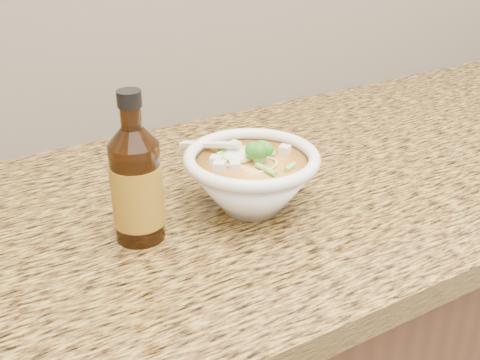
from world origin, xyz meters
TOP-DOWN VIEW (x-y plane):
  - counter_slab at (0.00, 1.68)m, footprint 4.00×0.68m
  - soup_bowl at (-0.11, 1.61)m, footprint 0.20×0.22m
  - hot_sauce_bottle at (-0.29, 1.62)m, footprint 0.07×0.07m

SIDE VIEW (x-z plane):
  - counter_slab at x=0.00m, z-range 0.86..0.90m
  - soup_bowl at x=-0.11m, z-range 0.89..1.00m
  - hot_sauce_bottle at x=-0.29m, z-range 0.87..1.09m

